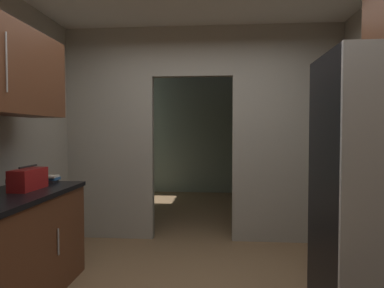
# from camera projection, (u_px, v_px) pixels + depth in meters

# --- Properties ---
(kitchen_partition) EXTENTS (3.44, 0.12, 2.68)m
(kitchen_partition) POSITION_uv_depth(u_px,v_px,m) (203.00, 127.00, 4.28)
(kitchen_partition) COLOR #9E998C
(kitchen_partition) RESTS_ON ground
(adjoining_room_shell) EXTENTS (3.44, 3.42, 2.68)m
(adjoining_room_shell) POSITION_uv_depth(u_px,v_px,m) (207.00, 133.00, 6.53)
(adjoining_room_shell) COLOR gray
(adjoining_room_shell) RESTS_ON ground
(boombox) EXTENTS (0.17, 0.37, 0.20)m
(boombox) POSITION_uv_depth(u_px,v_px,m) (28.00, 179.00, 2.85)
(boombox) COLOR maroon
(boombox) RESTS_ON lower_cabinet_run
(book_stack) EXTENTS (0.13, 0.16, 0.07)m
(book_stack) POSITION_uv_depth(u_px,v_px,m) (51.00, 179.00, 3.26)
(book_stack) COLOR black
(book_stack) RESTS_ON lower_cabinet_run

